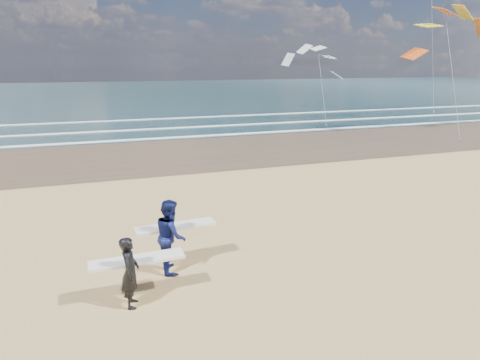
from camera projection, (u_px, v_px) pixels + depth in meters
name	position (u px, v px, depth m)	size (l,w,h in m)	color
wet_sand_strip	(399.00, 136.00, 32.43)	(220.00, 12.00, 0.01)	#4A3A27
ocean	(211.00, 92.00, 81.62)	(220.00, 100.00, 0.02)	#183435
foam_breakers	(330.00, 119.00, 41.62)	(220.00, 11.70, 0.05)	white
surfer_near	(131.00, 270.00, 9.74)	(2.21, 0.98, 1.70)	black
surfer_far	(171.00, 235.00, 11.38)	(2.23, 1.19, 1.99)	#0C1344
kite_0	(449.00, 45.00, 32.14)	(7.89, 4.97, 10.69)	slate
kite_1	(320.00, 72.00, 39.14)	(6.32, 4.79, 7.91)	slate
kite_5	(432.00, 32.00, 47.85)	(5.05, 4.66, 16.56)	slate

